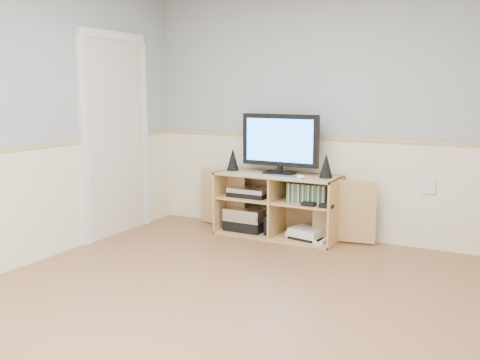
% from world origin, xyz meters
% --- Properties ---
extents(room, '(4.04, 4.54, 2.54)m').
position_xyz_m(room, '(-0.06, 0.12, 1.22)').
color(room, '#A9784B').
rests_on(room, ground).
extents(media_cabinet, '(1.99, 0.48, 0.65)m').
position_xyz_m(media_cabinet, '(-0.44, 2.04, 0.33)').
color(media_cabinet, tan).
rests_on(media_cabinet, floor).
extents(monitor, '(0.83, 0.18, 0.61)m').
position_xyz_m(monitor, '(-0.44, 2.03, 0.98)').
color(monitor, black).
rests_on(monitor, media_cabinet).
extents(speaker_left, '(0.13, 0.13, 0.24)m').
position_xyz_m(speaker_left, '(-0.98, 2.00, 0.77)').
color(speaker_left, black).
rests_on(speaker_left, media_cabinet).
extents(speaker_right, '(0.13, 0.13, 0.24)m').
position_xyz_m(speaker_right, '(0.06, 2.00, 0.77)').
color(speaker_right, black).
rests_on(speaker_right, media_cabinet).
extents(keyboard, '(0.33, 0.15, 0.01)m').
position_xyz_m(keyboard, '(-0.28, 1.84, 0.66)').
color(keyboard, silver).
rests_on(keyboard, media_cabinet).
extents(mouse, '(0.11, 0.09, 0.04)m').
position_xyz_m(mouse, '(-0.13, 1.84, 0.67)').
color(mouse, white).
rests_on(mouse, media_cabinet).
extents(av_components, '(0.51, 0.31, 0.47)m').
position_xyz_m(av_components, '(-0.78, 1.98, 0.22)').
color(av_components, black).
rests_on(av_components, media_cabinet).
extents(game_consoles, '(0.46, 0.31, 0.11)m').
position_xyz_m(game_consoles, '(-0.12, 1.97, 0.07)').
color(game_consoles, white).
rests_on(game_consoles, media_cabinet).
extents(game_cases, '(0.40, 0.14, 0.19)m').
position_xyz_m(game_cases, '(-0.10, 1.96, 0.48)').
color(game_cases, '#3F8C3F').
rests_on(game_cases, media_cabinet).
extents(wall_outlet, '(0.12, 0.03, 0.12)m').
position_xyz_m(wall_outlet, '(1.00, 2.23, 0.60)').
color(wall_outlet, white).
rests_on(wall_outlet, wall_back).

